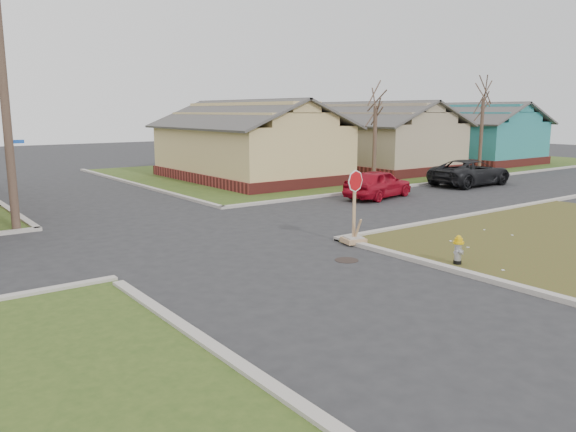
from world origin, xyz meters
TOP-DOWN VIEW (x-y plane):
  - ground at (0.00, 0.00)m, footprint 120.00×120.00m
  - verge_far_right at (22.00, 18.00)m, footprint 37.00×19.00m
  - curbs at (0.00, 5.00)m, footprint 80.00×40.00m
  - manhole at (2.20, -0.50)m, footprint 0.64×0.64m
  - side_house_yellow at (10.00, 16.50)m, footprint 7.60×11.60m
  - side_house_tan at (20.00, 16.50)m, footprint 7.60×11.60m
  - side_house_teal at (30.00, 16.50)m, footprint 7.60×11.60m
  - utility_pole at (-4.20, 8.90)m, footprint 1.80×0.28m
  - tree_mid_right at (14.00, 10.20)m, footprint 0.22×0.22m
  - tree_far_right at (24.00, 10.50)m, footprint 0.22×0.22m
  - fire_hydrant at (4.17, -2.63)m, footprint 0.29×0.29m
  - stop_sign at (3.64, 0.76)m, footprint 0.63×0.62m
  - red_sedan at (10.89, 6.84)m, footprint 4.21×2.39m
  - dark_pickup at (18.24, 7.07)m, footprint 5.05×2.35m

SIDE VIEW (x-z plane):
  - ground at x=0.00m, z-range 0.00..0.00m
  - curbs at x=0.00m, z-range -0.06..0.06m
  - manhole at x=2.20m, z-range 0.00..0.01m
  - verge_far_right at x=22.00m, z-range 0.00..0.05m
  - fire_hydrant at x=4.17m, z-range 0.09..0.86m
  - stop_sign at x=3.64m, z-range -0.58..1.65m
  - red_sedan at x=10.89m, z-range 0.00..1.35m
  - dark_pickup at x=18.24m, z-range 0.00..1.40m
  - tree_mid_right at x=14.00m, z-range 0.05..4.25m
  - side_house_yellow at x=10.00m, z-range -0.16..4.54m
  - side_house_tan at x=20.00m, z-range -0.16..4.54m
  - side_house_teal at x=30.00m, z-range -0.16..4.54m
  - tree_far_right at x=24.00m, z-range 0.05..4.81m
  - utility_pole at x=-4.20m, z-range 0.16..9.16m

